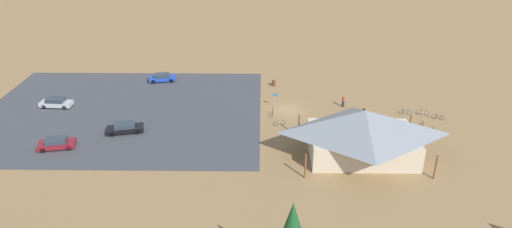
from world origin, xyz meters
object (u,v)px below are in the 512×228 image
at_px(car_blue_by_curb, 162,78).
at_px(bicycle_silver_mid_cluster, 279,123).
at_px(lot_sign, 275,98).
at_px(car_silver_end_stall, 56,103).
at_px(bicycle_black_edge_north, 438,117).
at_px(bicycle_red_back_row, 420,126).
at_px(trash_bin, 274,83).
at_px(bicycle_orange_by_bin, 432,131).
at_px(car_black_mid_lot, 125,128).
at_px(visitor_near_lot, 364,113).
at_px(bike_pavilion, 363,131).
at_px(car_maroon_front_row, 57,143).
at_px(bicycle_white_near_porch, 423,113).
at_px(visitor_crossing_yard, 343,101).
at_px(bicycle_blue_lone_east, 272,113).
at_px(bicycle_yellow_lone_west, 383,121).
at_px(bicycle_teal_near_sign, 405,112).
at_px(bicycle_green_yard_center, 408,129).

bearing_deg(car_blue_by_curb, bicycle_silver_mid_cluster, 140.44).
xyz_separation_m(lot_sign, car_silver_end_stall, (31.57, 0.61, -0.66)).
xyz_separation_m(bicycle_black_edge_north, bicycle_red_back_row, (3.27, 2.75, 0.04)).
xyz_separation_m(trash_bin, car_blue_by_curb, (18.25, -1.64, 0.24)).
distance_m(lot_sign, car_blue_by_curb, 20.62).
distance_m(bicycle_orange_by_bin, car_blue_by_curb, 42.11).
relative_size(car_black_mid_lot, visitor_near_lot, 2.73).
distance_m(bike_pavilion, car_maroon_front_row, 36.66).
bearing_deg(car_black_mid_lot, bicycle_black_edge_north, -173.99).
xyz_separation_m(bicycle_white_near_porch, bicycle_red_back_row, (1.57, 4.01, 0.03)).
bearing_deg(visitor_crossing_yard, bicycle_silver_mid_cluster, 32.62).
height_order(bicycle_silver_mid_cluster, bicycle_blue_lone_east, bicycle_blue_lone_east).
distance_m(lot_sign, car_black_mid_lot, 21.19).
bearing_deg(visitor_crossing_yard, car_blue_by_curb, -18.51).
height_order(bicycle_yellow_lone_west, car_maroon_front_row, car_maroon_front_row).
distance_m(bicycle_silver_mid_cluster, car_blue_by_curb, 24.27).
distance_m(bicycle_teal_near_sign, car_silver_end_stall, 49.77).
bearing_deg(bicycle_green_yard_center, bicycle_black_edge_north, -146.02).
bearing_deg(visitor_crossing_yard, bicycle_green_yard_center, 134.36).
distance_m(bike_pavilion, bicycle_teal_near_sign, 14.24).
xyz_separation_m(lot_sign, bicycle_orange_by_bin, (-20.08, 7.86, -1.06)).
relative_size(lot_sign, bicycle_white_near_porch, 1.41).
distance_m(bicycle_silver_mid_cluster, bicycle_orange_by_bin, 19.72).
xyz_separation_m(bicycle_white_near_porch, bicycle_green_yard_center, (3.45, 4.73, -0.00)).
distance_m(bicycle_blue_lone_east, visitor_crossing_yard, 10.78).
bearing_deg(car_black_mid_lot, bicycle_green_yard_center, -178.54).
xyz_separation_m(lot_sign, bicycle_black_edge_north, (-22.27, 3.78, -1.05)).
xyz_separation_m(bicycle_white_near_porch, car_silver_end_stall, (52.14, -1.90, 0.38)).
bearing_deg(bicycle_green_yard_center, car_black_mid_lot, 1.46).
distance_m(trash_bin, car_silver_end_stall, 32.71).
distance_m(bike_pavilion, bicycle_orange_by_bin, 12.01).
xyz_separation_m(bike_pavilion, bicycle_black_edge_north, (-12.42, -9.65, -2.89)).
relative_size(car_silver_end_stall, visitor_near_lot, 2.51).
height_order(lot_sign, bicycle_teal_near_sign, lot_sign).
relative_size(lot_sign, visitor_crossing_yard, 1.24).
bearing_deg(car_silver_end_stall, car_maroon_front_row, 112.52).
bearing_deg(bicycle_orange_by_bin, bicycle_teal_near_sign, -71.15).
relative_size(bicycle_white_near_porch, car_black_mid_lot, 0.31).
bearing_deg(bicycle_blue_lone_east, bike_pavilion, 134.40).
height_order(bicycle_black_edge_north, car_blue_by_curb, car_blue_by_curb).
bearing_deg(bicycle_white_near_porch, bike_pavilion, 45.48).
relative_size(car_maroon_front_row, car_blue_by_curb, 1.02).
distance_m(bicycle_orange_by_bin, bicycle_green_yard_center, 3.02).
distance_m(bicycle_blue_lone_east, car_silver_end_stall, 31.24).
distance_m(trash_bin, visitor_crossing_yard, 12.59).
distance_m(lot_sign, bicycle_orange_by_bin, 21.59).
xyz_separation_m(bike_pavilion, bicycle_white_near_porch, (-10.73, -10.91, -2.88)).
xyz_separation_m(bicycle_black_edge_north, car_maroon_front_row, (48.98, 8.56, 0.35)).
relative_size(bike_pavilion, visitor_crossing_yard, 8.05).
xyz_separation_m(bicycle_silver_mid_cluster, bicycle_white_near_porch, (-20.11, -3.37, 0.02)).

